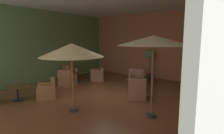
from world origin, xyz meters
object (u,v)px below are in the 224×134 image
object	(u,v)px
armchair_mid_center_east	(47,91)
potted_tree_mid_left	(221,60)
potted_tree_left_corner	(150,60)
armchair_front_left_north	(69,73)
armchair_front_left_south	(97,75)
patio_umbrella_tall_red	(153,41)
cafe_table_front_left	(78,74)
iced_drink_cup	(77,70)
armchair_front_right_north	(136,80)
armchair_front_right_east	(137,91)
cafe_table_front_right	(136,82)
armchair_front_left_east	(67,80)
cafe_table_mid_center	(17,89)
patron_blue_shirt	(68,73)
patio_umbrella_center_beige	(72,51)

from	to	relation	value
armchair_mid_center_east	potted_tree_mid_left	bearing A→B (deg)	47.47
potted_tree_left_corner	armchair_front_left_north	bearing A→B (deg)	-145.20
armchair_front_left_south	patio_umbrella_tall_red	size ratio (longest dim) A/B	0.42
cafe_table_front_left	armchair_front_left_north	distance (m)	1.14
iced_drink_cup	armchair_front_right_north	bearing A→B (deg)	20.98
armchair_front_left_south	potted_tree_mid_left	world-z (taller)	potted_tree_mid_left
cafe_table_front_left	armchair_front_right_east	world-z (taller)	armchair_front_right_east
cafe_table_front_left	cafe_table_front_right	bearing A→B (deg)	3.93
armchair_front_right_north	potted_tree_left_corner	bearing A→B (deg)	95.94
armchair_front_left_north	armchair_front_left_east	distance (m)	1.99
armchair_mid_center_east	patio_umbrella_tall_red	world-z (taller)	patio_umbrella_tall_red
armchair_front_left_north	armchair_front_left_south	size ratio (longest dim) A/B	0.88
armchair_front_left_north	armchair_front_right_north	world-z (taller)	armchair_front_left_north
cafe_table_front_right	armchair_front_right_east	distance (m)	1.09
patio_umbrella_tall_red	iced_drink_cup	bearing A→B (deg)	161.93
cafe_table_mid_center	potted_tree_mid_left	distance (m)	9.22
potted_tree_left_corner	patron_blue_shirt	size ratio (longest dim) A/B	2.86
patio_umbrella_center_beige	potted_tree_left_corner	xyz separation A→B (m)	(-0.33, 6.29, -0.89)
armchair_front_left_north	potted_tree_left_corner	world-z (taller)	potted_tree_left_corner
armchair_front_left_east	patio_umbrella_center_beige	bearing A→B (deg)	-34.98
armchair_front_left_east	cafe_table_front_right	xyz separation A→B (m)	(3.43, 1.33, 0.15)
patio_umbrella_tall_red	armchair_front_left_north	bearing A→B (deg)	162.18
armchair_mid_center_east	armchair_front_left_north	bearing A→B (deg)	127.92
iced_drink_cup	armchair_front_right_east	bearing A→B (deg)	-7.63
armchair_front_left_east	armchair_mid_center_east	size ratio (longest dim) A/B	0.93
armchair_front_left_north	cafe_table_front_right	bearing A→B (deg)	0.07
armchair_front_left_north	cafe_table_front_right	distance (m)	4.92
armchair_front_left_north	armchair_front_left_east	size ratio (longest dim) A/B	0.98
cafe_table_front_right	patio_umbrella_center_beige	size ratio (longest dim) A/B	0.34
cafe_table_front_right	cafe_table_mid_center	distance (m)	5.10
cafe_table_mid_center	patio_umbrella_tall_red	bearing A→B (deg)	21.15
cafe_table_front_right	patio_umbrella_tall_red	world-z (taller)	patio_umbrella_tall_red
armchair_front_right_east	cafe_table_mid_center	distance (m)	4.82
patio_umbrella_tall_red	potted_tree_left_corner	xyz separation A→B (m)	(-2.63, 5.05, -1.20)
armchair_front_right_east	potted_tree_left_corner	distance (m)	4.11
cafe_table_front_left	potted_tree_left_corner	size ratio (longest dim) A/B	0.41
armchair_front_right_east	patio_umbrella_center_beige	bearing A→B (deg)	-112.07
armchair_mid_center_east	cafe_table_front_right	bearing A→B (deg)	51.85
armchair_front_left_south	potted_tree_mid_left	size ratio (longest dim) A/B	0.54
cafe_table_mid_center	patio_umbrella_tall_red	distance (m)	5.60
armchair_mid_center_east	iced_drink_cup	distance (m)	3.15
cafe_table_front_left	potted_tree_mid_left	bearing A→B (deg)	24.30
armchair_front_right_east	patio_umbrella_center_beige	xyz separation A→B (m)	(-1.02, -2.50, 1.75)
armchair_mid_center_east	patron_blue_shirt	distance (m)	2.13
potted_tree_left_corner	cafe_table_mid_center	bearing A→B (deg)	-108.21
cafe_table_front_right	armchair_front_right_north	bearing A→B (deg)	121.75
armchair_front_left_south	armchair_front_right_east	world-z (taller)	armchair_front_right_east
patio_umbrella_center_beige	armchair_mid_center_east	bearing A→B (deg)	172.21
cafe_table_front_left	patio_umbrella_tall_red	xyz separation A→B (m)	(5.66, -1.92, 1.93)
armchair_front_right_north	potted_tree_left_corner	size ratio (longest dim) A/B	0.59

